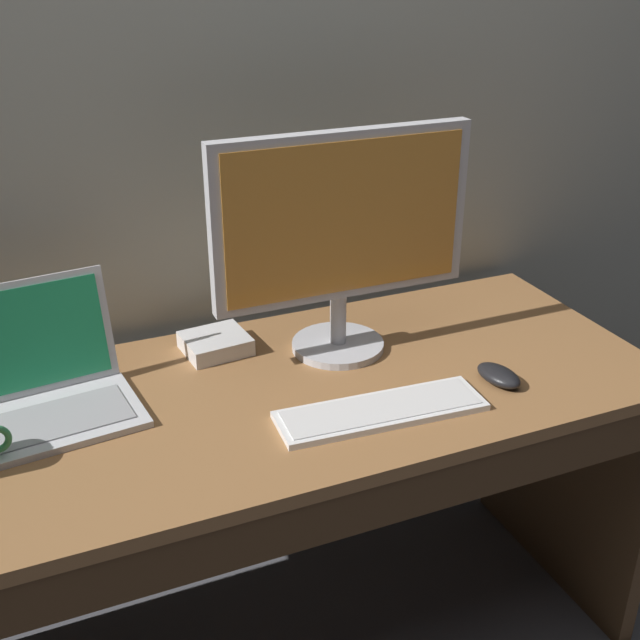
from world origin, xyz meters
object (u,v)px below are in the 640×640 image
object	(u,v)px
wired_keyboard	(381,411)
external_drive_box	(216,344)
external_monitor	(342,231)
computer_mouse	(499,375)
laptop_silver	(50,385)

from	to	relation	value
wired_keyboard	external_drive_box	xyz separation A→B (m)	(-0.22, 0.37, 0.01)
external_monitor	external_drive_box	xyz separation A→B (m)	(-0.25, 0.11, -0.26)
computer_mouse	external_drive_box	xyz separation A→B (m)	(-0.50, 0.36, 0.00)
external_drive_box	computer_mouse	bearing A→B (deg)	-35.99
wired_keyboard	computer_mouse	bearing A→B (deg)	2.53
wired_keyboard	external_monitor	bearing A→B (deg)	82.63
external_monitor	wired_keyboard	size ratio (longest dim) A/B	1.35
wired_keyboard	external_drive_box	size ratio (longest dim) A/B	3.04
wired_keyboard	computer_mouse	xyz separation A→B (m)	(0.28, 0.01, 0.01)
laptop_silver	wired_keyboard	bearing A→B (deg)	-24.50
laptop_silver	external_monitor	xyz separation A→B (m)	(0.61, -0.00, 0.23)
wired_keyboard	computer_mouse	distance (m)	0.28
external_monitor	external_drive_box	distance (m)	0.38
external_monitor	computer_mouse	world-z (taller)	external_monitor
laptop_silver	computer_mouse	distance (m)	0.89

